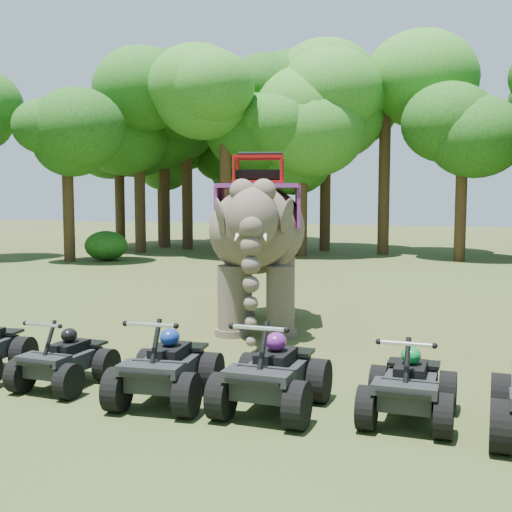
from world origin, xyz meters
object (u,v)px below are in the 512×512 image
object	(u,v)px
atv_3	(272,364)
atv_4	(409,376)
atv_1	(64,352)
elephant	(259,240)
atv_2	(166,358)

from	to	relation	value
atv_3	atv_4	size ratio (longest dim) A/B	1.11
atv_1	elephant	bearing A→B (deg)	77.48
atv_1	atv_4	world-z (taller)	atv_4
atv_3	atv_4	xyz separation A→B (m)	(1.92, 0.18, -0.07)
atv_2	atv_3	distance (m)	1.64
atv_2	elephant	bearing A→B (deg)	89.09
elephant	atv_3	bearing A→B (deg)	-84.75
atv_3	atv_4	world-z (taller)	atv_3
atv_2	atv_4	world-z (taller)	atv_2
elephant	atv_3	xyz separation A→B (m)	(1.98, -5.60, -1.37)
atv_1	atv_3	world-z (taller)	atv_3
atv_2	atv_3	world-z (taller)	atv_3
atv_1	atv_2	distance (m)	1.92
elephant	atv_4	distance (m)	6.83
atv_4	atv_1	bearing A→B (deg)	-177.38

